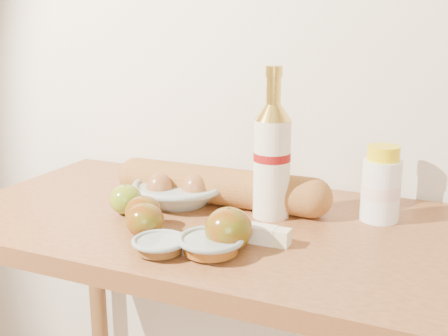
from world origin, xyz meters
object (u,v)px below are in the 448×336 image
at_px(bourbon_bottle, 272,157).
at_px(cream_bottle, 381,186).
at_px(egg_bowl, 179,189).
at_px(baguette, 219,186).
at_px(table, 230,274).

bearing_deg(bourbon_bottle, cream_bottle, 25.30).
height_order(egg_bowl, baguette, baguette).
bearing_deg(table, egg_bowl, 159.04).
relative_size(egg_bowl, baguette, 0.52).
bearing_deg(egg_bowl, table, -20.96).
distance_m(table, baguette, 0.20).
bearing_deg(egg_bowl, cream_bottle, 9.20).
bearing_deg(baguette, cream_bottle, 6.60).
bearing_deg(cream_bottle, table, -162.33).
xyz_separation_m(table, baguette, (-0.06, 0.08, 0.17)).
bearing_deg(bourbon_bottle, table, -133.68).
distance_m(egg_bowl, baguette, 0.09).
xyz_separation_m(table, cream_bottle, (0.28, 0.13, 0.20)).
distance_m(bourbon_bottle, baguette, 0.16).
relative_size(table, baguette, 2.32).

